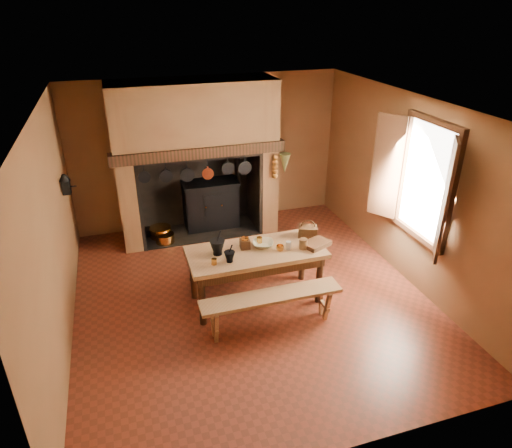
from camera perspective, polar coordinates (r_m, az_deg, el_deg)
The scene contains 28 objects.
floor at distance 6.90m, azimuth -0.70°, elevation -8.99°, with size 5.50×5.50×0.00m, color maroon.
ceiling at distance 5.75m, azimuth -0.86°, elevation 14.40°, with size 5.50×5.50×0.00m, color silver.
back_wall at distance 8.69m, azimuth -6.05°, elevation 8.89°, with size 5.00×0.02×2.80m, color #8D6038.
wall_left at distance 6.05m, azimuth -24.10°, elevation -1.48°, with size 0.02×5.50×2.80m, color #8D6038.
wall_right at distance 7.25m, azimuth 18.56°, elevation 4.02°, with size 0.02×5.50×2.80m, color #8D6038.
wall_front at distance 4.03m, azimuth 10.89°, elevation -14.23°, with size 5.00×0.02×2.80m, color #8D6038.
chimney_breast at distance 8.11m, azimuth -7.64°, elevation 10.55°, with size 2.95×0.96×2.80m.
iron_range at distance 8.73m, azimuth -5.63°, elevation 2.55°, with size 1.12×0.55×1.60m.
hearth_pans at distance 8.57m, azimuth -11.78°, elevation -1.28°, with size 0.51×0.62×0.20m.
hanging_pans at distance 7.77m, azimuth -7.06°, elevation 6.38°, with size 1.92×0.29×0.27m.
onion_string at distance 8.09m, azimuth 2.40°, elevation 7.14°, with size 0.12×0.10×0.46m, color #B76E21, non-canonical shape.
herb_bunch at distance 8.13m, azimuth 3.61°, elevation 7.59°, with size 0.20×0.20×0.35m, color brown.
window at distance 6.76m, azimuth 19.75°, elevation 4.98°, with size 0.39×1.75×1.76m.
wall_coffee_mill at distance 7.41m, azimuth -22.74°, elevation 4.77°, with size 0.23×0.16×0.31m.
work_table at distance 6.45m, azimuth -0.01°, elevation -4.31°, with size 1.92×0.85×0.83m.
bench_front at distance 6.08m, azimuth 1.91°, elevation -9.85°, with size 1.89×0.33×0.53m.
bench_back at distance 7.16m, azimuth -1.52°, elevation -4.43°, with size 1.55×0.27×0.44m.
mortar_large at distance 6.25m, azimuth -4.85°, elevation -2.82°, with size 0.21×0.21×0.36m.
mortar_small at distance 6.09m, azimuth -3.32°, elevation -4.04°, with size 0.15×0.15×0.25m.
coffee_grinder at distance 6.40m, azimuth -1.39°, elevation -2.41°, with size 0.19×0.14×0.21m.
brass_mug_a at distance 6.06m, azimuth -5.26°, elevation -4.71°, with size 0.07×0.07×0.08m, color #C4802D.
brass_mug_b at distance 6.55m, azimuth 0.43°, elevation -2.03°, with size 0.08×0.08×0.09m, color #C4802D.
mixing_bowl at distance 6.47m, azimuth 0.88°, elevation -2.50°, with size 0.30×0.30×0.07m, color beige.
stoneware_crock at distance 6.43m, azimuth 5.92°, elevation -2.48°, with size 0.12×0.12×0.15m, color brown.
glass_jar at distance 6.39m, azimuth 4.07°, elevation -2.70°, with size 0.07×0.07×0.12m, color beige.
wicker_basket at distance 6.76m, azimuth 6.49°, elevation -0.84°, with size 0.33×0.29×0.26m.
wooden_tray at distance 6.54m, azimuth 7.55°, elevation -2.46°, with size 0.37×0.27×0.06m, color #3E1F13.
brass_cup at distance 6.36m, azimuth 3.02°, elevation -3.02°, with size 0.11×0.11×0.09m, color #C4802D.
Camera 1 is at (-1.60, -5.39, 3.99)m, focal length 32.00 mm.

